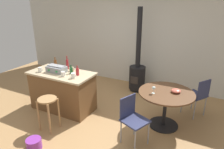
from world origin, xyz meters
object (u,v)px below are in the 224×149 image
object	(u,v)px
wine_glass	(154,88)
serving_bowl	(176,91)
bottle_2	(67,64)
cup_0	(72,69)
bottle_1	(77,72)
plastic_bucket	(34,144)
folding_chair_near	(198,94)
dining_table	(166,100)
cup_3	(63,74)
cup_1	(40,70)
bottle_0	(55,63)
bottle_3	(71,70)
toolbox	(57,69)
folding_chair_far	(132,117)
cup_2	(73,76)
wood_stove	(137,72)
kitchen_island	(63,91)
wooden_stool	(48,106)

from	to	relation	value
wine_glass	serving_bowl	bearing A→B (deg)	31.58
bottle_2	cup_0	bearing A→B (deg)	-15.34
bottle_1	plastic_bucket	world-z (taller)	bottle_1
cup_0	folding_chair_near	bearing A→B (deg)	18.04
dining_table	cup_3	world-z (taller)	cup_3
cup_1	cup_0	bearing A→B (deg)	32.85
bottle_2	serving_bowl	world-z (taller)	bottle_2
bottle_0	wine_glass	bearing A→B (deg)	-0.77
bottle_3	cup_0	world-z (taller)	bottle_3
folding_chair_near	cup_1	xyz separation A→B (m)	(-3.22, -1.24, 0.43)
toolbox	cup_0	size ratio (longest dim) A/B	3.46
folding_chair_far	bottle_0	distance (m)	2.36
cup_2	wine_glass	bearing A→B (deg)	12.63
cup_2	plastic_bucket	bearing A→B (deg)	-90.55
dining_table	wine_glass	distance (m)	0.39
dining_table	bottle_1	bearing A→B (deg)	-169.15
dining_table	wood_stove	size ratio (longest dim) A/B	0.48
wine_glass	folding_chair_far	bearing A→B (deg)	-106.67
folding_chair_far	cup_1	xyz separation A→B (m)	(-2.30, 0.21, 0.43)
folding_chair_far	bottle_2	size ratio (longest dim) A/B	2.72
wood_stove	cup_3	world-z (taller)	wood_stove
kitchen_island	cup_0	distance (m)	0.55
bottle_2	plastic_bucket	size ratio (longest dim) A/B	1.22
wood_stove	bottle_1	xyz separation A→B (m)	(-0.73, -1.71, 0.44)
bottle_0	cup_2	world-z (taller)	bottle_0
folding_chair_near	bottle_3	size ratio (longest dim) A/B	4.69
folding_chair_near	cup_0	size ratio (longest dim) A/B	7.05
cup_1	plastic_bucket	world-z (taller)	cup_1
cup_0	serving_bowl	size ratio (longest dim) A/B	0.69
dining_table	bottle_3	xyz separation A→B (m)	(-2.01, -0.32, 0.39)
cup_0	wooden_stool	bearing A→B (deg)	-82.22
folding_chair_far	bottle_3	distance (m)	1.74
bottle_1	serving_bowl	size ratio (longest dim) A/B	1.19
bottle_3	cup_2	xyz separation A→B (m)	(0.21, -0.20, -0.02)
dining_table	cup_3	xyz separation A→B (m)	(-2.06, -0.53, 0.37)
bottle_2	serving_bowl	bearing A→B (deg)	4.45
bottle_3	plastic_bucket	distance (m)	1.65
wooden_stool	dining_table	xyz separation A→B (m)	(1.98, 1.14, 0.08)
bottle_1	cup_2	bearing A→B (deg)	-83.23
kitchen_island	cup_2	bearing A→B (deg)	-18.09
bottle_3	cup_1	world-z (taller)	bottle_3
toolbox	serving_bowl	distance (m)	2.57
kitchen_island	bottle_1	size ratio (longest dim) A/B	6.85
dining_table	bottle_0	distance (m)	2.66
wood_stove	serving_bowl	xyz separation A→B (m)	(1.26, -1.29, 0.24)
bottle_0	serving_bowl	world-z (taller)	bottle_0
cup_2	plastic_bucket	xyz separation A→B (m)	(-0.01, -1.18, -0.86)
folding_chair_near	folding_chair_far	world-z (taller)	folding_chair_near
dining_table	plastic_bucket	size ratio (longest dim) A/B	4.12
wood_stove	wine_glass	xyz separation A→B (m)	(0.88, -1.52, 0.31)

